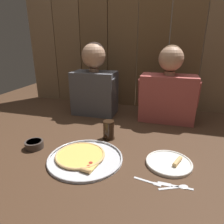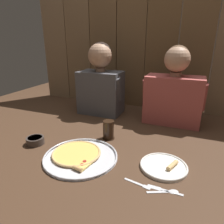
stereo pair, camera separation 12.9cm
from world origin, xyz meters
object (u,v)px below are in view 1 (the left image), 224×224
pizza_tray (83,157)px  diner_left (94,82)px  dipping_bowl (34,144)px  dinner_plate (169,163)px  diner_right (168,89)px  drinking_glass (109,130)px

pizza_tray → diner_left: size_ratio=0.68×
pizza_tray → diner_left: diner_left is taller
dipping_bowl → dinner_plate: bearing=3.3°
dipping_bowl → diner_right: (0.74, 0.68, 0.23)m
dinner_plate → diner_left: 0.95m
diner_right → diner_left: bearing=179.9°
pizza_tray → diner_right: size_ratio=0.70×
dinner_plate → drinking_glass: bearing=153.4°
diner_left → dipping_bowl: bearing=-101.5°
dinner_plate → dipping_bowl: bearing=-176.7°
dipping_bowl → diner_left: bearing=78.5°
dinner_plate → drinking_glass: size_ratio=1.95×
diner_left → diner_right: diner_left is taller
drinking_glass → diner_right: size_ratio=0.21×
pizza_tray → drinking_glass: size_ratio=3.31×
dipping_bowl → diner_left: size_ratio=0.18×
dinner_plate → dipping_bowl: size_ratio=2.21×
drinking_glass → dipping_bowl: size_ratio=1.13×
dipping_bowl → diner_right: bearing=42.5°
pizza_tray → dipping_bowl: 0.33m
pizza_tray → dinner_plate: 0.46m
drinking_glass → diner_left: (-0.26, 0.44, 0.22)m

